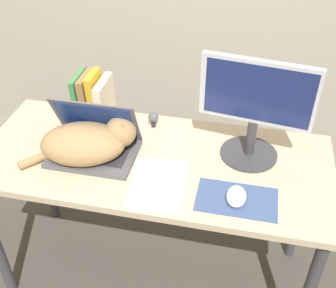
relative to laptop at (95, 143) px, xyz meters
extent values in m
cube|color=tan|center=(0.23, 0.02, -0.06)|extent=(1.37, 0.59, 0.03)
cylinder|color=#38383D|center=(-0.41, 0.26, -0.42)|extent=(0.04, 0.04, 0.69)
cylinder|color=#38383D|center=(0.87, 0.26, -0.42)|extent=(0.04, 0.04, 0.69)
cube|color=#4C4C51|center=(0.00, -0.02, -0.04)|extent=(0.33, 0.23, 0.02)
cube|color=#28282D|center=(0.00, -0.03, -0.03)|extent=(0.27, 0.12, 0.00)
cube|color=#4C4C51|center=(0.00, 0.05, 0.08)|extent=(0.33, 0.11, 0.21)
cube|color=navy|center=(0.00, 0.04, 0.08)|extent=(0.30, 0.09, 0.19)
ellipsoid|color=#99754C|center=(-0.03, -0.05, 0.03)|extent=(0.36, 0.28, 0.15)
sphere|color=#99754C|center=(0.10, 0.02, 0.06)|extent=(0.12, 0.12, 0.12)
cone|color=#99754C|center=(0.11, 0.05, 0.10)|extent=(0.04, 0.04, 0.03)
cone|color=#99754C|center=(0.12, -0.01, 0.10)|extent=(0.04, 0.04, 0.03)
cylinder|color=#99754C|center=(-0.20, -0.11, -0.03)|extent=(0.12, 0.13, 0.03)
cylinder|color=#333338|center=(0.59, 0.11, -0.04)|extent=(0.22, 0.22, 0.01)
cylinder|color=#333338|center=(0.59, 0.11, 0.04)|extent=(0.04, 0.04, 0.15)
cube|color=#B2B2B7|center=(0.59, 0.11, 0.24)|extent=(0.41, 0.08, 0.25)
cube|color=navy|center=(0.59, 0.10, 0.24)|extent=(0.38, 0.05, 0.22)
cube|color=#384C75|center=(0.57, -0.15, -0.04)|extent=(0.28, 0.17, 0.00)
ellipsoid|color=silver|center=(0.56, -0.15, -0.03)|extent=(0.07, 0.11, 0.03)
cube|color=#387A42|center=(-0.12, 0.20, 0.07)|extent=(0.03, 0.15, 0.23)
cube|color=olive|center=(-0.09, 0.20, 0.07)|extent=(0.04, 0.14, 0.23)
cube|color=gold|center=(-0.06, 0.20, 0.07)|extent=(0.04, 0.13, 0.24)
cube|color=beige|center=(-0.02, 0.20, 0.06)|extent=(0.03, 0.16, 0.21)
cube|color=silver|center=(0.28, -0.13, -0.04)|extent=(0.22, 0.28, 0.01)
cylinder|color=#232328|center=(0.18, 0.22, -0.03)|extent=(0.02, 0.02, 0.02)
sphere|color=#4C4C51|center=(0.18, 0.22, 0.00)|extent=(0.04, 0.04, 0.04)
camera|label=1|loc=(0.55, -1.21, 0.99)|focal=45.00mm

